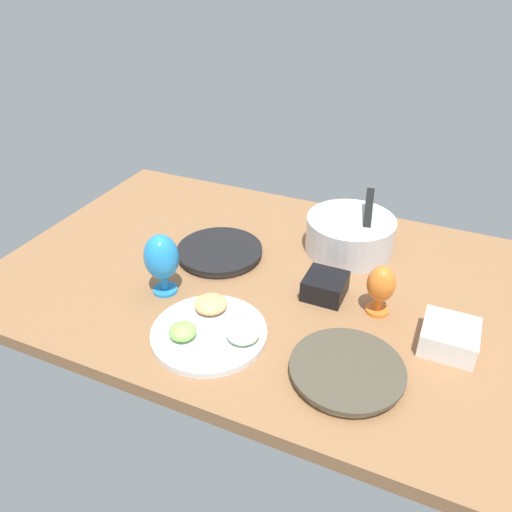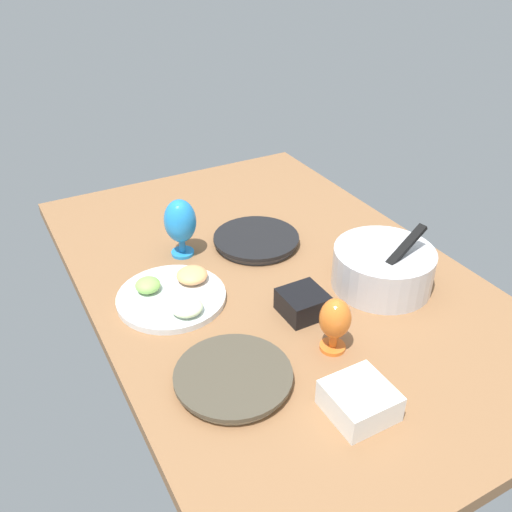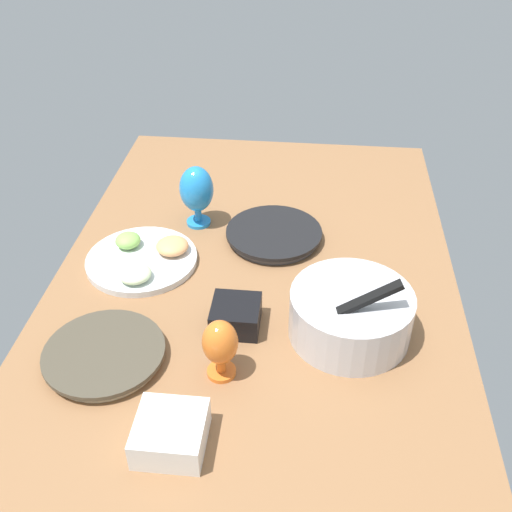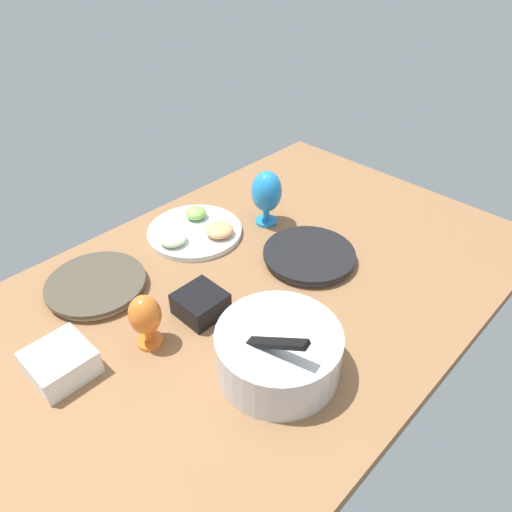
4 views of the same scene
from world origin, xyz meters
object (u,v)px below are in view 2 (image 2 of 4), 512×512
(hurricane_glass_blue, at_px, (180,222))
(square_bowl_white, at_px, (360,399))
(hurricane_glass_orange, at_px, (335,321))
(square_bowl_black, at_px, (303,302))
(dinner_plate_right, at_px, (233,378))
(dinner_plate_left, at_px, (256,240))
(fruit_platter, at_px, (174,295))
(mixing_bowl, at_px, (383,267))

(hurricane_glass_blue, bearing_deg, square_bowl_white, 6.48)
(hurricane_glass_orange, bearing_deg, square_bowl_black, 175.62)
(hurricane_glass_blue, height_order, square_bowl_white, hurricane_glass_blue)
(dinner_plate_right, height_order, hurricane_glass_orange, hurricane_glass_orange)
(dinner_plate_left, relative_size, hurricane_glass_orange, 1.87)
(dinner_plate_right, distance_m, fruit_platter, 0.36)
(square_bowl_black, bearing_deg, hurricane_glass_blue, -158.56)
(dinner_plate_right, bearing_deg, dinner_plate_left, 146.43)
(dinner_plate_right, relative_size, hurricane_glass_orange, 1.85)
(dinner_plate_left, relative_size, fruit_platter, 0.91)
(dinner_plate_right, bearing_deg, square_bowl_white, 43.81)
(dinner_plate_right, distance_m, hurricane_glass_blue, 0.58)
(dinner_plate_left, bearing_deg, square_bowl_black, -9.39)
(dinner_plate_right, bearing_deg, fruit_platter, -179.58)
(square_bowl_white, bearing_deg, dinner_plate_left, 168.81)
(fruit_platter, xyz_separation_m, hurricane_glass_orange, (0.37, 0.26, 0.07))
(mixing_bowl, relative_size, square_bowl_black, 2.48)
(hurricane_glass_orange, distance_m, square_bowl_black, 0.16)
(dinner_plate_left, xyz_separation_m, hurricane_glass_blue, (-0.06, -0.23, 0.10))
(hurricane_glass_blue, relative_size, hurricane_glass_orange, 1.27)
(square_bowl_black, height_order, square_bowl_white, square_bowl_white)
(hurricane_glass_blue, height_order, square_bowl_black, hurricane_glass_blue)
(fruit_platter, relative_size, square_bowl_black, 2.64)
(dinner_plate_right, xyz_separation_m, mixing_bowl, (-0.14, 0.54, 0.05))
(fruit_platter, xyz_separation_m, square_bowl_black, (0.22, 0.28, 0.02))
(dinner_plate_left, bearing_deg, square_bowl_white, -11.19)
(dinner_plate_left, relative_size, square_bowl_white, 2.05)
(dinner_plate_left, relative_size, dinner_plate_right, 1.01)
(hurricane_glass_blue, bearing_deg, dinner_plate_right, -10.84)
(dinner_plate_left, height_order, mixing_bowl, mixing_bowl)
(hurricane_glass_blue, xyz_separation_m, hurricane_glass_orange, (0.58, 0.15, -0.02))
(dinner_plate_left, bearing_deg, hurricane_glass_blue, -104.49)
(dinner_plate_right, relative_size, square_bowl_white, 2.03)
(mixing_bowl, relative_size, hurricane_glass_blue, 1.52)
(dinner_plate_left, height_order, square_bowl_white, square_bowl_white)
(dinner_plate_right, relative_size, fruit_platter, 0.91)
(dinner_plate_right, height_order, square_bowl_black, square_bowl_black)
(mixing_bowl, bearing_deg, dinner_plate_right, -75.38)
(dinner_plate_left, bearing_deg, mixing_bowl, 29.13)
(dinner_plate_left, height_order, hurricane_glass_orange, hurricane_glass_orange)
(hurricane_glass_orange, xyz_separation_m, square_bowl_white, (0.19, -0.07, -0.05))
(square_bowl_black, bearing_deg, dinner_plate_left, 170.61)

